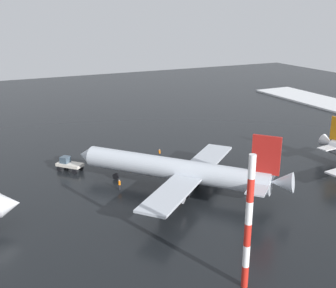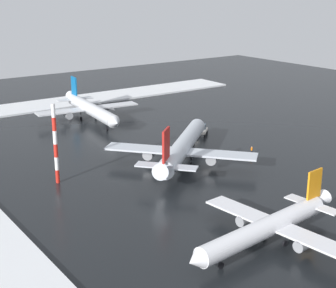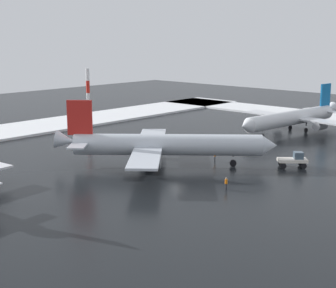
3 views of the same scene
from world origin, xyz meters
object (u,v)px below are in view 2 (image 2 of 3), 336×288
object	(u,v)px
airplane_far_rear	(182,147)
airplane_parked_starboard	(91,109)
airplane_distant_tail	(268,227)
ground_crew_near_tug	(175,145)
antenna_mast	(55,144)
ground_crew_beside_wing	(173,160)
ground_crew_by_nose_gear	(252,150)
pushback_tug	(202,130)

from	to	relation	value
airplane_far_rear	airplane_parked_starboard	xyz separation A→B (m)	(-40.64, 0.94, -0.27)
airplane_distant_tail	ground_crew_near_tug	xyz separation A→B (m)	(-41.89, 15.38, -1.81)
airplane_parked_starboard	antenna_mast	bearing A→B (deg)	-29.03
ground_crew_beside_wing	ground_crew_by_nose_gear	xyz separation A→B (m)	(4.43, 17.22, 0.00)
airplane_parked_starboard	ground_crew_near_tug	world-z (taller)	airplane_parked_starboard
ground_crew_beside_wing	antenna_mast	size ratio (longest dim) A/B	0.12
airplane_distant_tail	ground_crew_near_tug	bearing A→B (deg)	-115.65
ground_crew_near_tug	ground_crew_beside_wing	distance (m)	9.75
pushback_tug	ground_crew_near_tug	xyz separation A→B (m)	(5.33, -11.81, -0.31)
airplane_parked_starboard	ground_crew_near_tug	bearing A→B (deg)	12.19
pushback_tug	airplane_parked_starboard	bearing A→B (deg)	77.33
ground_crew_by_nose_gear	pushback_tug	bearing A→B (deg)	-141.59
airplane_far_rear	airplane_parked_starboard	bearing A→B (deg)	48.07
antenna_mast	ground_crew_beside_wing	bearing A→B (deg)	79.86
airplane_far_rear	pushback_tug	xyz separation A→B (m)	(-13.62, 16.17, -2.24)
ground_crew_near_tug	antenna_mast	world-z (taller)	antenna_mast
airplane_far_rear	airplane_distant_tail	bearing A→B (deg)	-148.75
ground_crew_near_tug	ground_crew_beside_wing	bearing A→B (deg)	11.29
antenna_mast	ground_crew_by_nose_gear	bearing A→B (deg)	77.99
airplane_far_rear	airplane_distant_tail	xyz separation A→B (m)	(33.60, -11.02, -0.74)
airplane_far_rear	pushback_tug	size ratio (longest dim) A/B	6.02
airplane_parked_starboard	pushback_tug	bearing A→B (deg)	35.56
pushback_tug	ground_crew_beside_wing	size ratio (longest dim) A/B	2.86
pushback_tug	ground_crew_by_nose_gear	size ratio (longest dim) A/B	2.86
pushback_tug	ground_crew_beside_wing	bearing A→B (deg)	173.60
airplane_distant_tail	ground_crew_beside_wing	world-z (taller)	airplane_distant_tail
ground_crew_near_tug	airplane_parked_starboard	bearing A→B (deg)	-123.54
pushback_tug	ground_crew_by_nose_gear	xyz separation A→B (m)	(17.32, -0.74, -0.31)
airplane_parked_starboard	antenna_mast	world-z (taller)	antenna_mast
pushback_tug	ground_crew_beside_wing	world-z (taller)	pushback_tug
pushback_tug	ground_crew_by_nose_gear	bearing A→B (deg)	-134.53
airplane_parked_starboard	antenna_mast	xyz separation A→B (m)	(35.88, -25.30, 3.98)
airplane_far_rear	ground_crew_by_nose_gear	xyz separation A→B (m)	(3.70, 15.42, -2.55)
ground_crew_near_tug	antenna_mast	xyz separation A→B (m)	(3.53, -28.72, 6.27)
pushback_tug	ground_crew_beside_wing	xyz separation A→B (m)	(12.89, -17.96, -0.31)
pushback_tug	antenna_mast	xyz separation A→B (m)	(8.86, -40.53, 5.96)
airplane_far_rear	ground_crew_near_tug	bearing A→B (deg)	21.66
ground_crew_beside_wing	ground_crew_by_nose_gear	world-z (taller)	same
ground_crew_by_nose_gear	antenna_mast	size ratio (longest dim) A/B	0.12
ground_crew_by_nose_gear	airplane_far_rear	bearing A→B (deg)	-62.62
pushback_tug	airplane_far_rear	bearing A→B (deg)	178.04
ground_crew_near_tug	antenna_mast	bearing A→B (deg)	-32.57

